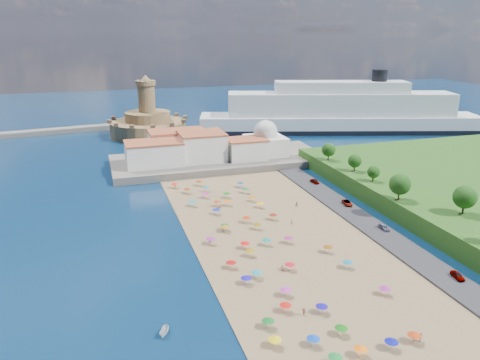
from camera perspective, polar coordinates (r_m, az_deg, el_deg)
name	(u,v)px	position (r m, az deg, el deg)	size (l,w,h in m)	color
ground	(253,235)	(131.59, 1.63, -6.67)	(700.00, 700.00, 0.00)	#071938
terrace	(220,160)	(199.68, -2.51, 2.41)	(90.00, 36.00, 3.00)	#59544C
jetty	(156,146)	(229.03, -10.15, 4.08)	(18.00, 70.00, 2.40)	#59544C
waterfront_buildings	(189,148)	(195.84, -6.28, 3.94)	(57.00, 29.00, 11.00)	silver
domed_building	(265,141)	(201.94, 3.12, 4.76)	(16.00, 16.00, 15.00)	silver
fortress	(148,124)	(257.02, -11.14, 6.77)	(40.00, 40.00, 32.40)	olive
cruise_ship	(340,114)	(268.63, 12.06, 7.91)	(155.62, 66.95, 34.01)	black
beach_parasols	(261,243)	(121.53, 2.52, -7.74)	(33.24, 115.29, 2.20)	gray
beachgoers	(254,242)	(124.71, 1.72, -7.55)	(39.22, 105.86, 1.88)	tan
parked_cars	(362,213)	(147.72, 14.69, -3.88)	(3.13, 77.08, 1.45)	gray
hillside_trees	(422,192)	(143.96, 21.32, -1.34)	(17.42, 107.61, 8.19)	#382314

